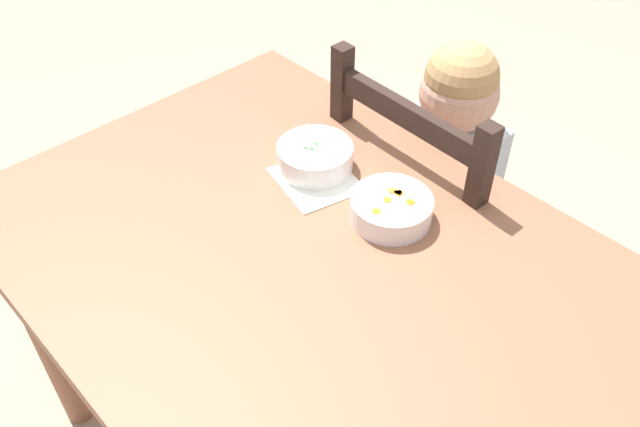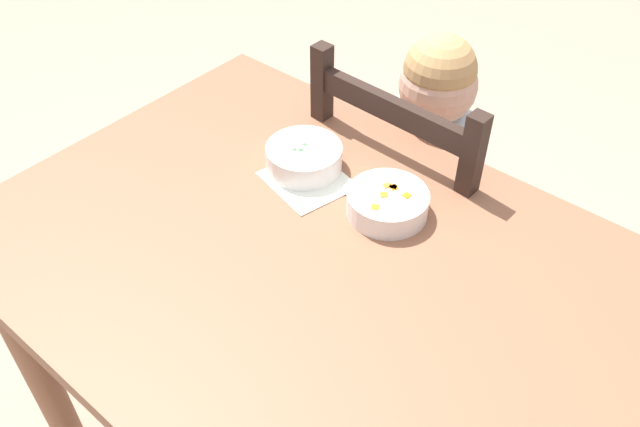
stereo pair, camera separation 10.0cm
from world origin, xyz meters
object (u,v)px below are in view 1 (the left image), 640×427
object	(u,v)px
dining_table	(315,303)
dining_chair	(431,230)
bowl_of_peas	(315,157)
spoon	(361,200)
child_figure	(439,176)
bowl_of_carrots	(391,208)

from	to	relation	value
dining_table	dining_chair	distance (m)	0.52
bowl_of_peas	dining_table	bearing A→B (deg)	-42.95
dining_chair	spoon	distance (m)	0.43
dining_chair	child_figure	xyz separation A→B (m)	(0.00, -0.01, 0.18)
child_figure	spoon	distance (m)	0.33
dining_table	bowl_of_carrots	bearing A→B (deg)	85.12
dining_chair	bowl_of_peas	world-z (taller)	dining_chair
dining_chair	child_figure	world-z (taller)	child_figure
child_figure	bowl_of_carrots	xyz separation A→B (m)	(0.10, -0.29, 0.15)
child_figure	bowl_of_carrots	bearing A→B (deg)	-70.53
bowl_of_carrots	spoon	world-z (taller)	bowl_of_carrots
bowl_of_carrots	dining_chair	bearing A→B (deg)	109.40
spoon	bowl_of_peas	bearing A→B (deg)	177.23
child_figure	bowl_of_peas	world-z (taller)	child_figure
dining_table	bowl_of_peas	world-z (taller)	bowl_of_peas
dining_chair	child_figure	distance (m)	0.18
dining_chair	bowl_of_carrots	size ratio (longest dim) A/B	6.05
dining_chair	dining_table	bearing A→B (deg)	-79.32
dining_table	spoon	world-z (taller)	spoon
dining_table	dining_chair	bearing A→B (deg)	100.68
bowl_of_peas	spoon	world-z (taller)	bowl_of_peas
dining_table	spoon	size ratio (longest dim) A/B	9.44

